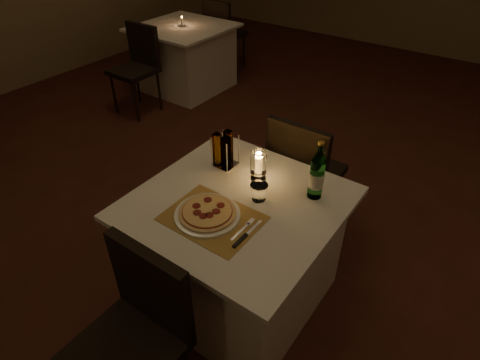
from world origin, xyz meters
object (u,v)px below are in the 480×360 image
Objects in this scene: plate at (207,215)px; water_bottle at (317,175)px; chair_far at (302,167)px; pizza at (207,212)px; main_table at (238,251)px; tumbler at (259,192)px; neighbor_table_left at (185,58)px; hurricane_candle at (259,163)px; chair_near at (138,324)px.

water_bottle is at bearing 52.15° from plate.
pizza is (-0.05, -0.89, 0.22)m from chair_far.
main_table is 10.94× the size of tumbler.
chair_far is 0.63m from water_bottle.
main_table is 0.74m from chair_far.
neighbor_table_left is at bearing 144.19° from water_bottle.
tumbler is (0.08, -0.64, 0.24)m from chair_far.
pizza is 0.41m from hurricane_candle.
chair_far is 0.57m from hurricane_candle.
tumbler is 0.28× the size of water_bottle.
water_bottle is at bearing 7.86° from hurricane_candle.
hurricane_candle is at bearing -39.99° from neighbor_table_left.
hurricane_candle is (-0.02, -0.49, 0.29)m from chair_far.
chair_far is 0.90× the size of neighbor_table_left.
chair_near is 0.90× the size of neighbor_table_left.
main_table is at bearing 74.48° from plate.
main_table is at bearing -84.16° from hurricane_candle.
chair_near is at bearing -88.62° from hurricane_candle.
hurricane_candle is at bearing 91.38° from chair_near.
tumbler is at bearing 63.10° from plate.
chair_near is 0.57m from plate.
tumbler reaches higher than neighbor_table_left.
chair_far reaches higher than plate.
water_bottle is (0.30, 0.98, 0.32)m from chair_near.
neighbor_table_left is at bearing 139.16° from tumbler.
hurricane_candle is (0.03, 0.40, 0.07)m from pizza.
chair_near reaches higher than neighbor_table_left.
tumbler is at bearing -83.00° from chair_far.
pizza is at bearing -116.93° from tumbler.
plate is 0.57m from water_bottle.
chair_near is 5.29× the size of hurricane_candle.
chair_far is 2.81× the size of water_bottle.
tumbler is 0.54× the size of hurricane_candle.
plate is at bearing -93.20° from chair_far.
tumbler is at bearing 63.07° from pizza.
hurricane_candle is (0.03, 0.40, 0.09)m from plate.
pizza is at bearing 125.23° from plate.
neighbor_table_left is (-2.35, 1.46, -0.18)m from chair_far.
plate is at bearing -127.85° from water_bottle.
chair_near reaches higher than tumbler.
plate is 0.02m from pizza.
plate reaches higher than neighbor_table_left.
chair_near is at bearing -84.64° from pizza.
plate is at bearing -54.77° from pizza.
neighbor_table_left is at bearing 129.14° from chair_near.
main_table is 0.74m from chair_near.
hurricane_candle reaches higher than pizza.
pizza is (-0.05, 0.53, 0.22)m from chair_near.
hurricane_candle is at bearing 86.08° from plate.
plate is at bearing -116.90° from tumbler.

